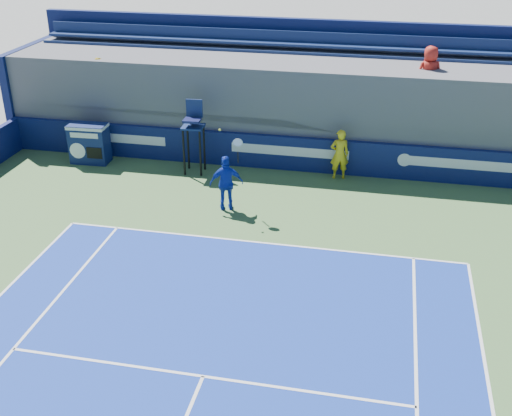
% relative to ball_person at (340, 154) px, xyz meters
% --- Properties ---
extents(ball_person, '(0.70, 0.55, 1.69)m').
position_rel_ball_person_xyz_m(ball_person, '(0.00, 0.00, 0.00)').
color(ball_person, yellow).
rests_on(ball_person, apron).
extents(back_hoarding, '(20.40, 0.21, 1.20)m').
position_rel_ball_person_xyz_m(back_hoarding, '(-1.71, 0.38, -0.26)').
color(back_hoarding, '#0D1649').
rests_on(back_hoarding, ground).
extents(match_clock, '(1.35, 0.78, 1.40)m').
position_rel_ball_person_xyz_m(match_clock, '(-8.66, -0.37, -0.11)').
color(match_clock, '#0F1C4F').
rests_on(match_clock, ground).
extents(umpire_chair, '(0.73, 0.73, 2.48)m').
position_rel_ball_person_xyz_m(umpire_chair, '(-4.82, -0.46, 0.67)').
color(umpire_chair, black).
rests_on(umpire_chair, ground).
extents(tennis_player, '(1.07, 0.69, 2.57)m').
position_rel_ball_person_xyz_m(tennis_player, '(-3.06, -3.01, 0.01)').
color(tennis_player, '#142FA8').
rests_on(tennis_player, apron).
extents(stadium_seating, '(21.00, 4.05, 4.40)m').
position_rel_ball_person_xyz_m(stadium_seating, '(-1.66, 2.43, 0.98)').
color(stadium_seating, '#59595E').
rests_on(stadium_seating, ground).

